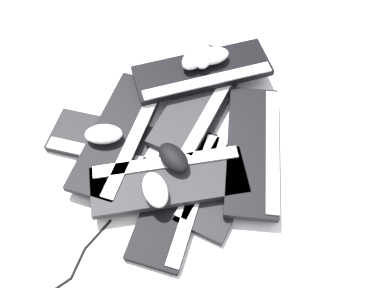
{
  "coord_description": "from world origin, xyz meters",
  "views": [
    {
      "loc": [
        0.6,
        0.2,
        1.13
      ],
      "look_at": [
        -0.03,
        0.0,
        0.04
      ],
      "focal_mm": 40.0,
      "sensor_mm": 36.0,
      "label": 1
    }
  ],
  "objects_px": {
    "keyboard_8": "(203,71)",
    "mouse_6": "(173,157)",
    "keyboard_0": "(177,193)",
    "mouse_5": "(212,56)",
    "mouse_4": "(195,58)",
    "keyboard_4": "(254,149)",
    "keyboard_1": "(228,168)",
    "keyboard_6": "(169,181)",
    "keyboard_5": "(120,134)",
    "keyboard_2": "(191,123)",
    "keyboard_3": "(121,144)",
    "mouse_1": "(104,134)",
    "mouse_3": "(155,190)",
    "keyboard_7": "(200,99)",
    "mouse_2": "(202,55)"
  },
  "relations": [
    {
      "from": "keyboard_3",
      "to": "keyboard_6",
      "type": "relative_size",
      "value": 0.97
    },
    {
      "from": "keyboard_0",
      "to": "keyboard_7",
      "type": "distance_m",
      "value": 0.32
    },
    {
      "from": "keyboard_8",
      "to": "mouse_4",
      "type": "xyz_separation_m",
      "value": [
        -0.02,
        -0.03,
        0.04
      ]
    },
    {
      "from": "mouse_5",
      "to": "mouse_1",
      "type": "bearing_deg",
      "value": 23.04
    },
    {
      "from": "mouse_6",
      "to": "keyboard_5",
      "type": "bearing_deg",
      "value": -160.65
    },
    {
      "from": "keyboard_3",
      "to": "keyboard_7",
      "type": "distance_m",
      "value": 0.29
    },
    {
      "from": "keyboard_3",
      "to": "mouse_6",
      "type": "height_order",
      "value": "mouse_6"
    },
    {
      "from": "keyboard_1",
      "to": "keyboard_3",
      "type": "bearing_deg",
      "value": -87.0
    },
    {
      "from": "keyboard_1",
      "to": "mouse_3",
      "type": "relative_size",
      "value": 4.17
    },
    {
      "from": "keyboard_6",
      "to": "mouse_6",
      "type": "relative_size",
      "value": 4.19
    },
    {
      "from": "keyboard_5",
      "to": "keyboard_7",
      "type": "height_order",
      "value": "same"
    },
    {
      "from": "keyboard_0",
      "to": "mouse_6",
      "type": "xyz_separation_m",
      "value": [
        -0.07,
        -0.03,
        0.07
      ]
    },
    {
      "from": "mouse_1",
      "to": "keyboard_6",
      "type": "bearing_deg",
      "value": -36.08
    },
    {
      "from": "keyboard_8",
      "to": "mouse_3",
      "type": "bearing_deg",
      "value": -0.52
    },
    {
      "from": "keyboard_8",
      "to": "mouse_2",
      "type": "relative_size",
      "value": 4.09
    },
    {
      "from": "keyboard_2",
      "to": "mouse_4",
      "type": "relative_size",
      "value": 4.14
    },
    {
      "from": "keyboard_4",
      "to": "keyboard_7",
      "type": "relative_size",
      "value": 1.01
    },
    {
      "from": "keyboard_4",
      "to": "mouse_2",
      "type": "height_order",
      "value": "mouse_2"
    },
    {
      "from": "mouse_3",
      "to": "keyboard_4",
      "type": "bearing_deg",
      "value": 97.87
    },
    {
      "from": "keyboard_2",
      "to": "mouse_5",
      "type": "bearing_deg",
      "value": 177.42
    },
    {
      "from": "mouse_1",
      "to": "keyboard_0",
      "type": "bearing_deg",
      "value": -37.95
    },
    {
      "from": "mouse_3",
      "to": "mouse_4",
      "type": "bearing_deg",
      "value": 146.42
    },
    {
      "from": "keyboard_1",
      "to": "keyboard_4",
      "type": "height_order",
      "value": "keyboard_4"
    },
    {
      "from": "keyboard_4",
      "to": "keyboard_8",
      "type": "height_order",
      "value": "keyboard_8"
    },
    {
      "from": "keyboard_0",
      "to": "mouse_5",
      "type": "height_order",
      "value": "mouse_5"
    },
    {
      "from": "keyboard_2",
      "to": "keyboard_4",
      "type": "bearing_deg",
      "value": 75.43
    },
    {
      "from": "mouse_4",
      "to": "keyboard_3",
      "type": "bearing_deg",
      "value": -5.86
    },
    {
      "from": "keyboard_4",
      "to": "keyboard_1",
      "type": "bearing_deg",
      "value": -41.46
    },
    {
      "from": "keyboard_8",
      "to": "mouse_5",
      "type": "height_order",
      "value": "mouse_5"
    },
    {
      "from": "keyboard_6",
      "to": "mouse_4",
      "type": "bearing_deg",
      "value": -173.5
    },
    {
      "from": "keyboard_3",
      "to": "keyboard_4",
      "type": "height_order",
      "value": "keyboard_4"
    },
    {
      "from": "mouse_5",
      "to": "mouse_6",
      "type": "distance_m",
      "value": 0.38
    },
    {
      "from": "keyboard_3",
      "to": "keyboard_5",
      "type": "relative_size",
      "value": 1.01
    },
    {
      "from": "keyboard_6",
      "to": "mouse_4",
      "type": "distance_m",
      "value": 0.42
    },
    {
      "from": "keyboard_8",
      "to": "keyboard_0",
      "type": "bearing_deg",
      "value": 6.11
    },
    {
      "from": "keyboard_1",
      "to": "mouse_3",
      "type": "distance_m",
      "value": 0.24
    },
    {
      "from": "keyboard_0",
      "to": "keyboard_8",
      "type": "height_order",
      "value": "keyboard_8"
    },
    {
      "from": "keyboard_8",
      "to": "mouse_4",
      "type": "bearing_deg",
      "value": -117.82
    },
    {
      "from": "keyboard_1",
      "to": "keyboard_2",
      "type": "distance_m",
      "value": 0.2
    },
    {
      "from": "keyboard_5",
      "to": "mouse_2",
      "type": "xyz_separation_m",
      "value": [
        -0.32,
        0.17,
        0.07
      ]
    },
    {
      "from": "keyboard_2",
      "to": "mouse_5",
      "type": "height_order",
      "value": "mouse_5"
    },
    {
      "from": "keyboard_0",
      "to": "keyboard_1",
      "type": "bearing_deg",
      "value": 135.9
    },
    {
      "from": "keyboard_5",
      "to": "mouse_4",
      "type": "bearing_deg",
      "value": 154.06
    },
    {
      "from": "keyboard_1",
      "to": "mouse_2",
      "type": "distance_m",
      "value": 0.38
    },
    {
      "from": "keyboard_1",
      "to": "mouse_1",
      "type": "relative_size",
      "value": 4.17
    },
    {
      "from": "keyboard_8",
      "to": "mouse_6",
      "type": "xyz_separation_m",
      "value": [
        0.34,
        0.01,
        0.01
      ]
    },
    {
      "from": "keyboard_3",
      "to": "keyboard_1",
      "type": "bearing_deg",
      "value": 93.0
    },
    {
      "from": "mouse_2",
      "to": "mouse_5",
      "type": "bearing_deg",
      "value": -93.19
    },
    {
      "from": "keyboard_5",
      "to": "mouse_3",
      "type": "height_order",
      "value": "mouse_3"
    },
    {
      "from": "keyboard_1",
      "to": "keyboard_8",
      "type": "height_order",
      "value": "keyboard_8"
    }
  ]
}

